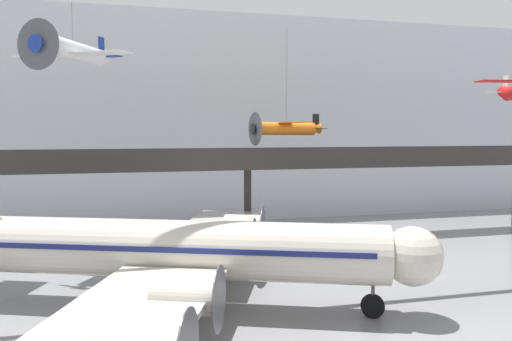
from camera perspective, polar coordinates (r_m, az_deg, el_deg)
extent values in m
cube|color=silver|center=(58.12, -3.63, 5.96)|extent=(140.00, 3.00, 23.59)
cube|color=#2D2B28|center=(45.93, -0.69, 0.76)|extent=(110.00, 3.20, 0.90)
cube|color=#2D2B28|center=(44.38, -0.22, 1.92)|extent=(110.00, 0.12, 1.10)
cylinder|color=#2D2B28|center=(47.27, -0.96, -3.86)|extent=(0.70, 0.70, 6.85)
cylinder|color=beige|center=(29.58, -9.99, -8.79)|extent=(24.49, 12.23, 3.35)
sphere|color=beige|center=(28.79, 17.44, -9.30)|extent=(3.28, 3.28, 3.28)
cube|color=navy|center=(29.50, -10.00, -8.16)|extent=(22.89, 11.66, 0.30)
cube|color=beige|center=(38.69, -4.50, -6.72)|extent=(11.24, 17.00, 0.28)
cube|color=beige|center=(20.82, -15.72, -16.85)|extent=(11.24, 17.00, 0.28)
cylinder|color=beige|center=(34.98, -2.84, -7.84)|extent=(3.29, 2.56, 1.61)
cylinder|color=#4C4C51|center=(34.74, -0.22, -7.91)|extent=(1.17, 2.87, 3.05)
cylinder|color=beige|center=(40.23, -1.50, -6.20)|extent=(3.29, 2.56, 1.61)
cylinder|color=#4C4C51|center=(40.03, 0.78, -6.25)|extent=(1.17, 2.87, 3.05)
cylinder|color=beige|center=(23.38, -8.20, -14.18)|extent=(3.29, 2.56, 1.61)
cylinder|color=#4C4C51|center=(23.03, -4.24, -14.44)|extent=(1.17, 2.87, 3.05)
cylinder|color=#4C4C51|center=(29.12, 13.21, -13.73)|extent=(0.20, 0.20, 1.21)
cylinder|color=black|center=(29.31, 13.19, -14.85)|extent=(1.35, 0.83, 1.30)
cylinder|color=#4C4C51|center=(32.57, -8.03, -11.67)|extent=(0.20, 0.20, 1.21)
cylinder|color=black|center=(32.74, -8.01, -12.70)|extent=(1.35, 0.83, 1.30)
cylinder|color=#4C4C51|center=(27.68, -11.01, -14.67)|extent=(0.20, 0.20, 1.21)
cylinder|color=black|center=(27.88, -10.99, -15.85)|extent=(1.35, 0.83, 1.30)
cylinder|color=orange|center=(47.04, 3.51, 4.80)|extent=(5.87, 2.08, 1.25)
cone|color=black|center=(45.76, 0.13, 4.78)|extent=(1.11, 1.21, 1.07)
cylinder|color=#4C4C51|center=(45.68, -0.11, 4.77)|extent=(0.52, 3.06, 3.10)
cone|color=orange|center=(48.37, 6.48, 4.80)|extent=(1.69, 1.24, 1.03)
cube|color=orange|center=(46.89, 3.13, 5.49)|extent=(2.74, 8.80, 0.10)
cube|color=black|center=(48.55, 6.85, 5.61)|extent=(0.70, 0.17, 1.43)
cube|color=black|center=(48.54, 6.84, 4.76)|extent=(1.18, 3.17, 0.06)
cylinder|color=slate|center=(47.32, 3.54, 10.74)|extent=(0.04, 0.04, 8.61)
cylinder|color=silver|center=(40.66, -20.19, 12.77)|extent=(4.61, 6.21, 1.59)
cone|color=navy|center=(38.06, -23.42, 13.07)|extent=(1.59, 1.55, 1.20)
cylinder|color=#4C4C51|center=(37.88, -23.66, 13.09)|extent=(2.96, 1.90, 3.48)
cone|color=silver|center=(43.18, -17.55, 12.50)|extent=(1.91, 2.11, 1.20)
cube|color=silver|center=(40.30, -20.53, 12.26)|extent=(9.09, 6.56, 0.10)
cube|color=navy|center=(43.60, -17.26, 13.33)|extent=(0.47, 0.70, 1.61)
cube|color=navy|center=(43.48, -17.23, 12.29)|extent=(3.36, 2.53, 0.06)
cylinder|color=slate|center=(41.03, -20.27, 15.72)|extent=(0.04, 0.04, 2.93)
cone|color=red|center=(49.36, 26.85, 8.21)|extent=(1.30, 1.79, 1.13)
cube|color=silver|center=(49.71, 26.65, 8.85)|extent=(0.18, 0.72, 1.47)
cube|color=silver|center=(49.65, 26.62, 8.00)|extent=(3.27, 1.24, 0.06)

